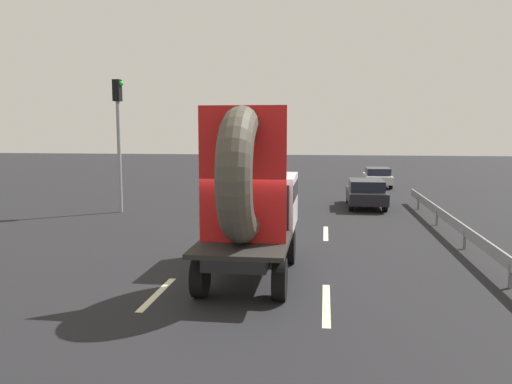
# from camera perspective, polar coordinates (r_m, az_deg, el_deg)

# --- Properties ---
(ground_plane) EXTENTS (120.00, 120.00, 0.00)m
(ground_plane) POSITION_cam_1_polar(r_m,az_deg,el_deg) (12.57, -1.29, -9.55)
(ground_plane) COLOR black
(flatbed_truck) EXTENTS (2.02, 5.19, 4.07)m
(flatbed_truck) POSITION_cam_1_polar(r_m,az_deg,el_deg) (12.47, -0.54, -0.72)
(flatbed_truck) COLOR black
(flatbed_truck) RESTS_ON ground_plane
(distant_sedan) EXTENTS (1.67, 3.89, 1.27)m
(distant_sedan) POSITION_cam_1_polar(r_m,az_deg,el_deg) (24.23, 12.00, -0.05)
(distant_sedan) COLOR black
(distant_sedan) RESTS_ON ground_plane
(traffic_light) EXTENTS (0.42, 0.36, 5.63)m
(traffic_light) POSITION_cam_1_polar(r_m,az_deg,el_deg) (22.85, -14.89, 7.00)
(traffic_light) COLOR gray
(traffic_light) RESTS_ON ground_plane
(guardrail) EXTENTS (0.10, 15.51, 0.71)m
(guardrail) POSITION_cam_1_polar(r_m,az_deg,el_deg) (18.54, 20.54, -2.93)
(guardrail) COLOR gray
(guardrail) RESTS_ON ground_plane
(lane_dash_left_near) EXTENTS (0.16, 2.32, 0.01)m
(lane_dash_left_near) POSITION_cam_1_polar(r_m,az_deg,el_deg) (11.68, -10.80, -10.94)
(lane_dash_left_near) COLOR beige
(lane_dash_left_near) RESTS_ON ground_plane
(lane_dash_left_far) EXTENTS (0.16, 2.00, 0.01)m
(lane_dash_left_far) POSITION_cam_1_polar(r_m,az_deg,el_deg) (18.66, -3.62, -4.07)
(lane_dash_left_far) COLOR beige
(lane_dash_left_far) RESTS_ON ground_plane
(lane_dash_right_near) EXTENTS (0.16, 2.63, 0.01)m
(lane_dash_right_near) POSITION_cam_1_polar(r_m,az_deg,el_deg) (10.96, 7.74, -12.10)
(lane_dash_right_near) COLOR beige
(lane_dash_right_near) RESTS_ON ground_plane
(lane_dash_right_far) EXTENTS (0.16, 2.46, 0.01)m
(lane_dash_right_far) POSITION_cam_1_polar(r_m,az_deg,el_deg) (18.03, 7.68, -4.51)
(lane_dash_right_far) COLOR beige
(lane_dash_right_far) RESTS_ON ground_plane
(oncoming_car) EXTENTS (1.55, 3.63, 1.18)m
(oncoming_car) POSITION_cam_1_polar(r_m,az_deg,el_deg) (33.01, 13.22, 1.67)
(oncoming_car) COLOR black
(oncoming_car) RESTS_ON ground_plane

